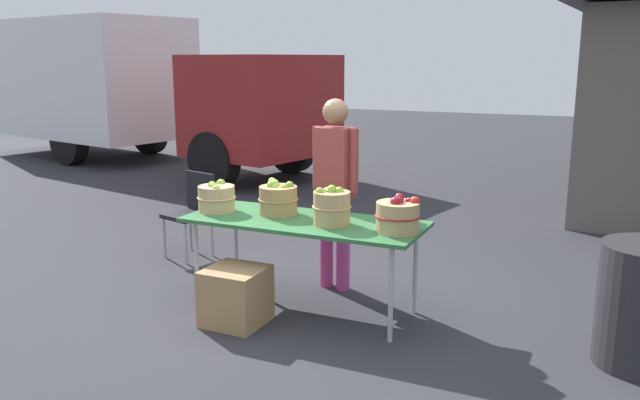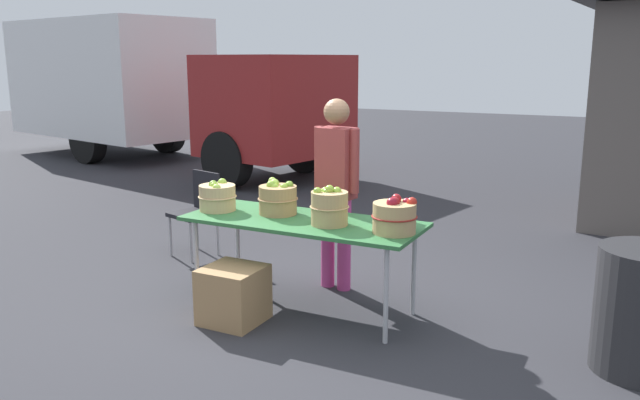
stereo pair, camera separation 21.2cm
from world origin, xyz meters
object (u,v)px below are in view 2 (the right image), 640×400
Objects in this scene: vendor_adult at (336,179)px; produce_crate at (233,295)px; apple_basket_green_2 at (329,207)px; apple_basket_green_0 at (217,197)px; apple_basket_green_1 at (278,199)px; apple_basket_red_0 at (395,216)px; market_table at (303,225)px; folding_chair at (199,207)px; box_truck at (141,85)px.

produce_crate is (-0.37, -1.05, -0.76)m from vendor_adult.
vendor_adult is (-0.24, 0.63, 0.09)m from apple_basket_green_2.
apple_basket_green_1 reaches higher than apple_basket_green_0.
apple_basket_green_2 is 0.53m from apple_basket_red_0.
apple_basket_green_1 is at bearing 81.35° from produce_crate.
market_table is 1.89m from folding_chair.
apple_basket_red_0 is (1.06, -0.12, -0.00)m from apple_basket_green_1.
apple_basket_green_0 is at bearing 44.45° from vendor_adult.
market_table is 5.65× the size of apple_basket_red_0.
apple_basket_green_0 is at bearing 135.33° from produce_crate.
box_truck reaches higher than vendor_adult.
apple_basket_red_0 is at bearing -6.57° from apple_basket_green_1.
apple_basket_green_0 reaches higher than folding_chair.
produce_crate is at bearing -44.67° from apple_basket_green_0.
apple_basket_green_2 is at bearing 34.30° from produce_crate.
apple_basket_red_0 is at bearing -0.14° from apple_basket_green_0.
apple_basket_red_0 is at bearing -5.33° from folding_chair.
folding_chair reaches higher than market_table.
apple_basket_green_0 is at bearing 179.86° from apple_basket_red_0.
vendor_adult is 0.21× the size of box_truck.
produce_crate is at bearing -145.70° from apple_basket_green_2.
folding_chair is at bearing 153.28° from market_table.
market_table is at bearing -16.01° from apple_basket_green_1.
apple_basket_green_2 is (0.53, -0.13, 0.01)m from apple_basket_green_1.
apple_basket_green_1 is at bearing 66.91° from vendor_adult.
vendor_adult is at bearing 70.42° from produce_crate.
produce_crate is at bearing -98.65° from apple_basket_green_1.
apple_basket_green_2 is 8.88m from box_truck.
apple_basket_green_1 reaches higher than produce_crate.
box_truck is at bearing 136.17° from produce_crate.
market_table is at bearing 2.88° from apple_basket_green_0.
vendor_adult is at bearing 111.18° from apple_basket_green_2.
folding_chair is (-2.46, 0.89, -0.36)m from apple_basket_red_0.
apple_basket_red_0 reaches higher than market_table.
apple_basket_green_1 reaches higher than apple_basket_red_0.
apple_basket_green_1 is 0.86m from produce_crate.
folding_chair is at bearing 160.18° from apple_basket_red_0.
apple_basket_green_2 is 2.17m from folding_chair.
market_table is 5.90× the size of apple_basket_green_0.
apple_basket_green_1 reaches higher than market_table.
apple_basket_red_0 is (0.53, 0.01, -0.02)m from apple_basket_green_2.
apple_basket_red_0 is (0.79, -0.04, 0.17)m from market_table.
apple_basket_red_0 is 9.30m from box_truck.
market_table is 0.24× the size of box_truck.
box_truck is at bearing 139.26° from apple_basket_green_1.
folding_chair is at bearing 151.39° from apple_basket_green_1.
apple_basket_green_0 is 0.98× the size of apple_basket_green_1.
apple_basket_green_2 is 0.04× the size of box_truck.
vendor_adult reaches higher than apple_basket_green_2.
apple_basket_green_2 is at bearing 118.14° from vendor_adult.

